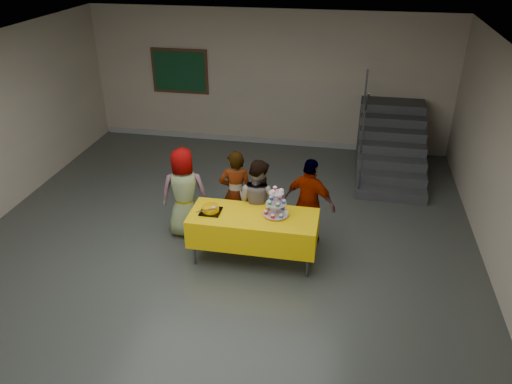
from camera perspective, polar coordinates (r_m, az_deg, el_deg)
room_shell at (r=6.45m, az=-5.90°, el=6.51°), size 10.00×10.04×3.02m
bake_table at (r=7.38m, az=-0.29°, el=-4.11°), size 1.88×0.78×0.77m
cupcake_stand at (r=7.19m, az=2.31°, el=-1.53°), size 0.38×0.38×0.44m
bear_cake at (r=7.35m, az=-5.21°, el=-1.88°), size 0.32×0.36×0.12m
schoolchild_a at (r=8.00m, az=-8.20°, el=-0.07°), size 0.82×0.64×1.50m
schoolchild_b at (r=7.96m, az=-2.31°, el=-0.13°), size 0.59×0.46×1.45m
schoolchild_c at (r=7.73m, az=0.17°, el=-1.15°), size 0.85×0.77×1.42m
schoolchild_d at (r=7.72m, az=6.14°, el=-1.24°), size 0.92×0.63×1.45m
staircase at (r=10.67m, az=15.04°, el=5.08°), size 1.30×2.40×2.04m
noticeboard at (r=11.70m, az=-8.71°, el=13.48°), size 1.30×0.05×1.00m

